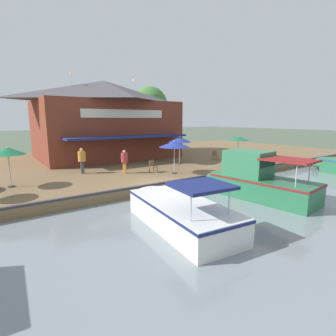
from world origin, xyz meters
TOP-DOWN VIEW (x-y plane):
  - ground_plane at (0.00, 0.00)m, footprint 220.00×220.00m
  - quay_deck at (-11.00, 0.00)m, footprint 22.00×56.00m
  - quay_edge_fender at (-0.10, 0.00)m, footprint 0.20×50.40m
  - waterfront_restaurant at (-13.09, 1.83)m, footprint 11.00×13.24m
  - patio_umbrella_near_quay_edge at (-4.29, -7.30)m, footprint 1.85×1.85m
  - patio_umbrella_mid_patio_right at (-3.26, 10.30)m, footprint 1.87×1.87m
  - patio_umbrella_by_entrance at (-2.16, 2.46)m, footprint 2.14×2.14m
  - patio_umbrella_mid_patio_left at (-5.17, 5.18)m, footprint 1.95×1.95m
  - cafe_chair_under_first_umbrella at (-3.35, 1.41)m, footprint 0.50×0.50m
  - cafe_chair_far_corner_seat at (-5.18, 9.36)m, footprint 0.58×0.58m
  - cafe_chair_back_row_seat at (-1.43, 8.06)m, footprint 0.56×0.56m
  - person_near_entrance at (-4.17, -0.39)m, footprint 0.46×0.46m
  - person_mid_patio at (-5.80, -2.86)m, footprint 0.51×0.51m
  - motorboat_fourth_along at (3.34, 3.83)m, footprint 6.72×2.91m
  - motorboat_second_along at (4.00, -2.00)m, footprint 6.60×2.85m
  - mooring_post at (-0.35, 10.28)m, footprint 0.22×0.22m
  - tree_behind_restaurant at (-15.04, 8.12)m, footprint 4.45×4.24m

SIDE VIEW (x-z plane):
  - ground_plane at x=0.00m, z-range 0.00..0.00m
  - quay_deck at x=-11.00m, z-range 0.00..0.60m
  - quay_edge_fender at x=-0.10m, z-range 0.60..0.70m
  - motorboat_second_along at x=4.00m, z-range -0.36..1.67m
  - motorboat_fourth_along at x=3.34m, z-range -0.28..2.26m
  - mooring_post at x=-0.35m, z-range 0.61..1.45m
  - cafe_chair_under_first_umbrella at x=-3.35m, z-range 0.65..1.50m
  - cafe_chair_far_corner_seat at x=-5.18m, z-range 0.65..1.50m
  - cafe_chair_back_row_seat at x=-1.43m, z-range 0.65..1.50m
  - person_near_entrance at x=-4.17m, z-range 0.80..2.44m
  - person_mid_patio at x=-5.80m, z-range 0.84..2.63m
  - patio_umbrella_near_quay_edge at x=-4.29m, z-range 1.49..3.76m
  - patio_umbrella_by_entrance at x=-2.16m, z-range 1.50..3.81m
  - patio_umbrella_mid_patio_right at x=-3.26m, z-range 1.52..3.82m
  - patio_umbrella_mid_patio_left at x=-5.17m, z-range 1.50..3.86m
  - waterfront_restaurant at x=-13.09m, z-range 0.43..8.40m
  - tree_behind_restaurant at x=-15.04m, z-range 2.16..9.78m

